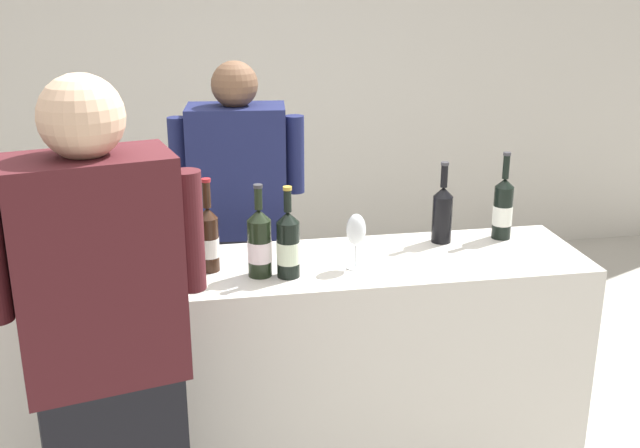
{
  "coord_description": "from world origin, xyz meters",
  "views": [
    {
      "loc": [
        -0.36,
        -2.56,
        1.99
      ],
      "look_at": [
        0.1,
        0.0,
        1.12
      ],
      "focal_mm": 42.96,
      "sensor_mm": 36.0,
      "label": 1
    }
  ],
  "objects_px": {
    "person_server": "(241,254)",
    "person_guest": "(110,400)",
    "wine_bottle_4": "(181,250)",
    "wine_bottle_1": "(288,245)",
    "wine_bottle_0": "(503,208)",
    "wine_bottle_5": "(209,239)",
    "wine_bottle_3": "(79,259)",
    "wine_glass": "(356,232)",
    "wine_bottle_7": "(167,239)",
    "wine_bottle_2": "(442,212)",
    "ice_bucket": "(57,243)",
    "wine_bottle_6": "(259,243)"
  },
  "relations": [
    {
      "from": "wine_bottle_7",
      "to": "person_server",
      "type": "xyz_separation_m",
      "value": [
        0.29,
        0.57,
        -0.29
      ]
    },
    {
      "from": "ice_bucket",
      "to": "person_guest",
      "type": "distance_m",
      "value": 0.81
    },
    {
      "from": "wine_bottle_0",
      "to": "wine_bottle_6",
      "type": "bearing_deg",
      "value": -167.38
    },
    {
      "from": "ice_bucket",
      "to": "person_guest",
      "type": "relative_size",
      "value": 0.11
    },
    {
      "from": "wine_glass",
      "to": "ice_bucket",
      "type": "height_order",
      "value": "wine_glass"
    },
    {
      "from": "wine_bottle_3",
      "to": "wine_bottle_7",
      "type": "bearing_deg",
      "value": 19.83
    },
    {
      "from": "wine_bottle_1",
      "to": "wine_bottle_4",
      "type": "bearing_deg",
      "value": 176.48
    },
    {
      "from": "wine_bottle_2",
      "to": "wine_bottle_3",
      "type": "xyz_separation_m",
      "value": [
        -1.34,
        -0.22,
        -0.02
      ]
    },
    {
      "from": "wine_bottle_7",
      "to": "wine_glass",
      "type": "height_order",
      "value": "wine_bottle_7"
    },
    {
      "from": "wine_glass",
      "to": "person_server",
      "type": "height_order",
      "value": "person_server"
    },
    {
      "from": "wine_bottle_1",
      "to": "wine_glass",
      "type": "distance_m",
      "value": 0.25
    },
    {
      "from": "wine_bottle_0",
      "to": "ice_bucket",
      "type": "height_order",
      "value": "wine_bottle_0"
    },
    {
      "from": "wine_glass",
      "to": "person_server",
      "type": "relative_size",
      "value": 0.12
    },
    {
      "from": "wine_bottle_3",
      "to": "wine_glass",
      "type": "distance_m",
      "value": 0.95
    },
    {
      "from": "wine_bottle_0",
      "to": "wine_bottle_1",
      "type": "height_order",
      "value": "wine_bottle_0"
    },
    {
      "from": "wine_bottle_5",
      "to": "wine_glass",
      "type": "height_order",
      "value": "wine_bottle_5"
    },
    {
      "from": "wine_bottle_6",
      "to": "wine_glass",
      "type": "bearing_deg",
      "value": 1.4
    },
    {
      "from": "wine_bottle_1",
      "to": "wine_glass",
      "type": "height_order",
      "value": "wine_bottle_1"
    },
    {
      "from": "wine_bottle_5",
      "to": "wine_bottle_4",
      "type": "bearing_deg",
      "value": -141.66
    },
    {
      "from": "wine_bottle_7",
      "to": "ice_bucket",
      "type": "distance_m",
      "value": 0.4
    },
    {
      "from": "wine_bottle_0",
      "to": "person_server",
      "type": "relative_size",
      "value": 0.21
    },
    {
      "from": "wine_bottle_5",
      "to": "person_guest",
      "type": "xyz_separation_m",
      "value": [
        -0.31,
        -0.64,
        -0.23
      ]
    },
    {
      "from": "wine_bottle_7",
      "to": "ice_bucket",
      "type": "xyz_separation_m",
      "value": [
        -0.39,
        0.09,
        -0.02
      ]
    },
    {
      "from": "wine_bottle_7",
      "to": "ice_bucket",
      "type": "relative_size",
      "value": 1.79
    },
    {
      "from": "wine_bottle_1",
      "to": "wine_bottle_3",
      "type": "relative_size",
      "value": 1.11
    },
    {
      "from": "wine_glass",
      "to": "person_guest",
      "type": "distance_m",
      "value": 1.03
    },
    {
      "from": "wine_bottle_4",
      "to": "person_guest",
      "type": "distance_m",
      "value": 0.64
    },
    {
      "from": "wine_bottle_3",
      "to": "person_server",
      "type": "bearing_deg",
      "value": 49.11
    },
    {
      "from": "wine_bottle_4",
      "to": "person_server",
      "type": "relative_size",
      "value": 0.19
    },
    {
      "from": "wine_bottle_3",
      "to": "wine_bottle_6",
      "type": "bearing_deg",
      "value": 0.37
    },
    {
      "from": "wine_bottle_1",
      "to": "wine_bottle_7",
      "type": "xyz_separation_m",
      "value": [
        -0.41,
        0.12,
        0.01
      ]
    },
    {
      "from": "ice_bucket",
      "to": "wine_bottle_3",
      "type": "bearing_deg",
      "value": -62.77
    },
    {
      "from": "wine_bottle_4",
      "to": "ice_bucket",
      "type": "distance_m",
      "value": 0.47
    },
    {
      "from": "wine_bottle_4",
      "to": "wine_bottle_5",
      "type": "xyz_separation_m",
      "value": [
        0.1,
        0.08,
        0.01
      ]
    },
    {
      "from": "wine_bottle_7",
      "to": "wine_bottle_4",
      "type": "bearing_deg",
      "value": -65.95
    },
    {
      "from": "wine_bottle_1",
      "to": "wine_bottle_2",
      "type": "relative_size",
      "value": 1.01
    },
    {
      "from": "wine_bottle_4",
      "to": "person_guest",
      "type": "relative_size",
      "value": 0.18
    },
    {
      "from": "wine_bottle_4",
      "to": "wine_bottle_6",
      "type": "distance_m",
      "value": 0.27
    },
    {
      "from": "wine_bottle_0",
      "to": "wine_bottle_5",
      "type": "xyz_separation_m",
      "value": [
        -1.16,
        -0.15,
        -0.0
      ]
    },
    {
      "from": "wine_bottle_1",
      "to": "wine_bottle_6",
      "type": "relative_size",
      "value": 0.98
    },
    {
      "from": "wine_bottle_2",
      "to": "wine_bottle_4",
      "type": "relative_size",
      "value": 1.03
    },
    {
      "from": "wine_bottle_6",
      "to": "wine_bottle_4",
      "type": "bearing_deg",
      "value": -179.48
    },
    {
      "from": "wine_bottle_3",
      "to": "person_server",
      "type": "height_order",
      "value": "person_server"
    },
    {
      "from": "wine_bottle_1",
      "to": "person_guest",
      "type": "distance_m",
      "value": 0.82
    },
    {
      "from": "wine_glass",
      "to": "ice_bucket",
      "type": "distance_m",
      "value": 1.06
    },
    {
      "from": "wine_bottle_2",
      "to": "ice_bucket",
      "type": "relative_size",
      "value": 1.66
    },
    {
      "from": "wine_bottle_5",
      "to": "wine_bottle_3",
      "type": "bearing_deg",
      "value": -169.66
    },
    {
      "from": "wine_bottle_2",
      "to": "wine_glass",
      "type": "xyz_separation_m",
      "value": [
        -0.39,
        -0.21,
        0.02
      ]
    },
    {
      "from": "wine_bottle_1",
      "to": "wine_bottle_5",
      "type": "relative_size",
      "value": 0.96
    },
    {
      "from": "person_server",
      "to": "person_guest",
      "type": "relative_size",
      "value": 0.93
    }
  ]
}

